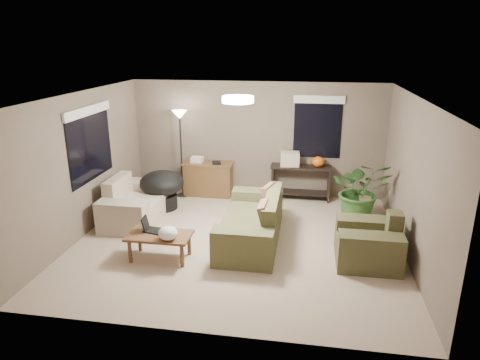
% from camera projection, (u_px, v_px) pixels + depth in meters
% --- Properties ---
extents(room_shell, '(5.50, 5.50, 5.50)m').
position_uv_depth(room_shell, '(238.00, 172.00, 7.04)').
color(room_shell, tan).
rests_on(room_shell, ground).
extents(main_sofa, '(0.95, 2.20, 0.85)m').
position_uv_depth(main_sofa, '(253.00, 224.00, 7.38)').
color(main_sofa, '#4E4E2F').
rests_on(main_sofa, ground).
extents(throw_pillows, '(0.35, 1.38, 0.47)m').
position_uv_depth(throw_pillows, '(268.00, 206.00, 7.23)').
color(throw_pillows, '#8C7251').
rests_on(throw_pillows, main_sofa).
extents(loveseat, '(0.90, 1.60, 0.85)m').
position_uv_depth(loveseat, '(134.00, 205.00, 8.22)').
color(loveseat, beige).
rests_on(loveseat, ground).
extents(armchair, '(0.95, 1.00, 0.85)m').
position_uv_depth(armchair, '(369.00, 244.00, 6.66)').
color(armchair, brown).
rests_on(armchair, ground).
extents(coffee_table, '(1.00, 0.55, 0.42)m').
position_uv_depth(coffee_table, '(159.00, 238.00, 6.73)').
color(coffee_table, brown).
rests_on(coffee_table, ground).
extents(laptop, '(0.39, 0.30, 0.24)m').
position_uv_depth(laptop, '(151.00, 228.00, 6.81)').
color(laptop, black).
rests_on(laptop, coffee_table).
extents(plastic_bag, '(0.32, 0.29, 0.21)m').
position_uv_depth(plastic_bag, '(168.00, 233.00, 6.50)').
color(plastic_bag, white).
rests_on(plastic_bag, coffee_table).
extents(desk, '(1.10, 0.50, 0.75)m').
position_uv_depth(desk, '(208.00, 179.00, 9.55)').
color(desk, brown).
rests_on(desk, ground).
extents(desk_papers, '(0.70, 0.29, 0.12)m').
position_uv_depth(desk_papers, '(201.00, 160.00, 9.43)').
color(desk_papers, silver).
rests_on(desk_papers, desk).
extents(console_table, '(1.30, 0.40, 0.75)m').
position_uv_depth(console_table, '(301.00, 180.00, 9.28)').
color(console_table, black).
rests_on(console_table, ground).
extents(pumpkin, '(0.33, 0.33, 0.22)m').
position_uv_depth(pumpkin, '(318.00, 162.00, 9.09)').
color(pumpkin, orange).
rests_on(pumpkin, console_table).
extents(cardboard_box, '(0.42, 0.33, 0.30)m').
position_uv_depth(cardboard_box, '(290.00, 159.00, 9.17)').
color(cardboard_box, beige).
rests_on(cardboard_box, console_table).
extents(papasan_chair, '(0.94, 0.94, 0.80)m').
position_uv_depth(papasan_chair, '(162.00, 187.00, 8.74)').
color(papasan_chair, black).
rests_on(papasan_chair, ground).
extents(floor_lamp, '(0.32, 0.32, 1.91)m').
position_uv_depth(floor_lamp, '(180.00, 125.00, 9.12)').
color(floor_lamp, black).
rests_on(floor_lamp, ground).
extents(ceiling_fixture, '(0.50, 0.50, 0.10)m').
position_uv_depth(ceiling_fixture, '(238.00, 99.00, 6.67)').
color(ceiling_fixture, white).
rests_on(ceiling_fixture, room_shell).
extents(houseplant, '(1.09, 1.21, 0.94)m').
position_uv_depth(houseplant, '(360.00, 197.00, 8.18)').
color(houseplant, '#2D5923').
rests_on(houseplant, ground).
extents(cat_scratching_post, '(0.32, 0.32, 0.50)m').
position_uv_depth(cat_scratching_post, '(364.00, 211.00, 8.14)').
color(cat_scratching_post, tan).
rests_on(cat_scratching_post, ground).
extents(window_left, '(0.05, 1.56, 1.33)m').
position_uv_depth(window_left, '(89.00, 131.00, 7.57)').
color(window_left, black).
rests_on(window_left, room_shell).
extents(window_back, '(1.06, 0.05, 1.33)m').
position_uv_depth(window_back, '(318.00, 117.00, 9.00)').
color(window_back, black).
rests_on(window_back, room_shell).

